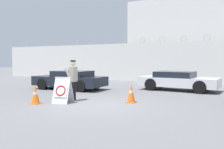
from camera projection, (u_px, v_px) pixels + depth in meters
ground_plane at (96, 106)px, 9.74m from camera, size 90.00×90.00×0.00m
perimeter_wall at (172, 62)px, 19.42m from camera, size 36.00×0.30×3.63m
building_block at (181, 42)px, 22.82m from camera, size 7.89×6.17×6.84m
barricade_sign at (63, 90)px, 10.36m from camera, size 0.84×0.91×1.09m
security_guard at (73, 78)px, 10.91m from camera, size 0.37×0.67×1.78m
traffic_cone_near at (131, 93)px, 10.49m from camera, size 0.40×0.40×0.78m
traffic_cone_mid at (35, 95)px, 10.17m from camera, size 0.40×0.40×0.75m
parked_car_front_coupe at (70, 80)px, 15.16m from camera, size 4.46×2.11×1.13m
parked_car_rear_sedan at (178, 80)px, 14.60m from camera, size 4.54×2.12×1.11m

